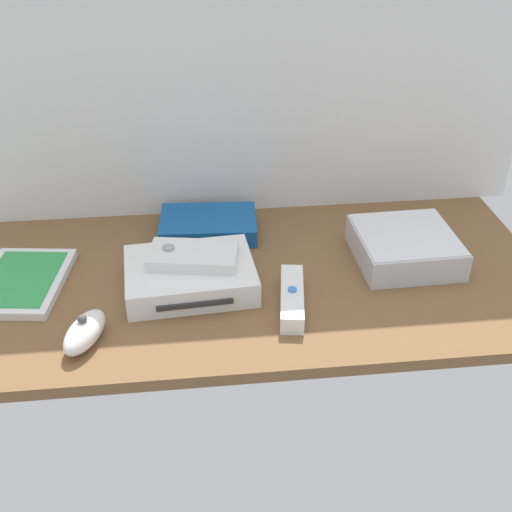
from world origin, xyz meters
TOP-DOWN VIEW (x-y plane):
  - ground_plane at (0.00, 0.00)cm, footprint 100.00×48.00cm
  - back_wall at (0.00, 24.60)cm, footprint 110.00×1.20cm
  - game_console at (-11.21, -1.96)cm, footprint 22.11×17.66cm
  - mini_computer at (26.68, 2.35)cm, footprint 17.49×17.49cm
  - game_case at (-39.20, 1.38)cm, footprint 16.00×20.64cm
  - network_router at (-7.40, 15.30)cm, footprint 18.73×13.21cm
  - remote_wand at (4.76, -9.12)cm, footprint 5.79×15.17cm
  - remote_nunchuk at (-26.93, -14.75)cm, footprint 7.70×10.91cm
  - remote_classic_pad at (-10.53, -1.01)cm, footprint 15.55×10.33cm

SIDE VIEW (x-z plane):
  - ground_plane at x=0.00cm, z-range -2.00..0.00cm
  - game_case at x=-39.20cm, z-range -0.02..1.54cm
  - remote_wand at x=4.76cm, z-range -0.19..3.21cm
  - network_router at x=-7.40cm, z-range 0.00..3.40cm
  - remote_nunchuk at x=-26.93cm, z-range -0.51..4.59cm
  - game_console at x=-11.21cm, z-range 0.00..4.40cm
  - mini_computer at x=26.68cm, z-range -0.01..5.29cm
  - remote_classic_pad at x=-10.53cm, z-range 4.21..6.61cm
  - back_wall at x=0.00cm, z-range 0.00..64.00cm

